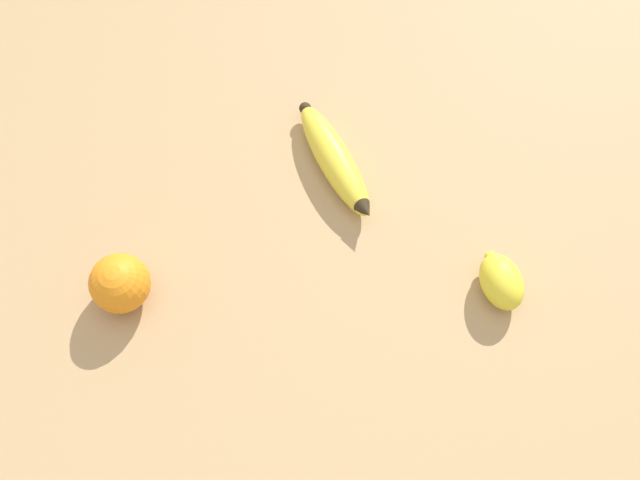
# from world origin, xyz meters

# --- Properties ---
(ground_plane) EXTENTS (3.00, 3.00, 0.00)m
(ground_plane) POSITION_xyz_m (0.00, 0.00, 0.00)
(ground_plane) COLOR tan
(banana) EXTENTS (0.08, 0.20, 0.04)m
(banana) POSITION_xyz_m (0.18, 0.04, 0.02)
(banana) COLOR yellow
(banana) RESTS_ON ground_plane
(orange) EXTENTS (0.07, 0.07, 0.07)m
(orange) POSITION_xyz_m (-0.14, 0.04, 0.04)
(orange) COLOR orange
(orange) RESTS_ON ground_plane
(lemon) EXTENTS (0.07, 0.09, 0.05)m
(lemon) POSITION_xyz_m (0.24, -0.22, 0.02)
(lemon) COLOR yellow
(lemon) RESTS_ON ground_plane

